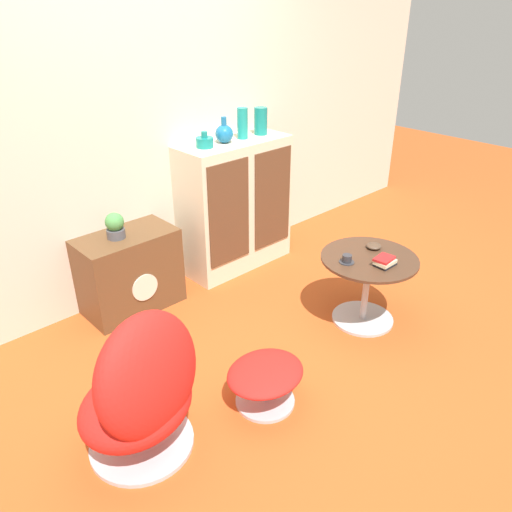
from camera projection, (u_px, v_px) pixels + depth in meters
ground_plane at (293, 364)px, 3.09m from camera, size 12.00×12.00×0.00m
wall_back at (143, 115)px, 3.44m from camera, size 6.40×0.06×2.60m
sideboard at (235, 205)px, 4.03m from camera, size 0.92×0.40×1.05m
tv_console at (130, 272)px, 3.54m from camera, size 0.68×0.39×0.58m
egg_chair at (143, 392)px, 2.34m from camera, size 0.71×0.68×0.82m
ottoman at (265, 377)px, 2.72m from camera, size 0.45×0.38×0.25m
coffee_table at (367, 280)px, 3.37m from camera, size 0.64×0.64×0.50m
vase_leftmost at (205, 142)px, 3.60m from camera, size 0.13×0.13×0.12m
vase_inner_left at (224, 133)px, 3.70m from camera, size 0.13×0.13×0.19m
vase_inner_right at (242, 123)px, 3.79m from camera, size 0.08×0.08×0.23m
vase_rightmost at (261, 121)px, 3.91m from camera, size 0.10×0.10×0.21m
potted_plant at (115, 226)px, 3.33m from camera, size 0.13×0.13×0.18m
teacup at (347, 259)px, 3.22m from camera, size 0.10×0.10×0.05m
book_stack at (385, 262)px, 3.18m from camera, size 0.14×0.11×0.06m
bowl at (374, 246)px, 3.40m from camera, size 0.10×0.10×0.04m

